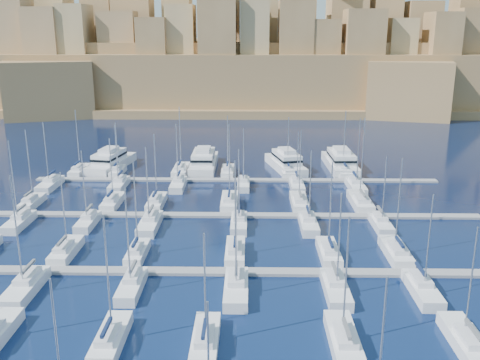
{
  "coord_description": "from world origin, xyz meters",
  "views": [
    {
      "loc": [
        2.76,
        -75.93,
        30.86
      ],
      "look_at": [
        1.32,
        6.0,
        7.59
      ],
      "focal_mm": 40.0,
      "sensor_mm": 36.0,
      "label": 1
    }
  ],
  "objects_px": {
    "motor_yacht_d": "(340,161)",
    "motor_yacht_a": "(111,161)",
    "sailboat_4": "(343,339)",
    "sailboat_2": "(111,338)",
    "motor_yacht_c": "(286,162)",
    "motor_yacht_b": "(204,161)"
  },
  "relations": [
    {
      "from": "motor_yacht_d",
      "to": "motor_yacht_a",
      "type": "bearing_deg",
      "value": -179.27
    },
    {
      "from": "sailboat_4",
      "to": "motor_yacht_d",
      "type": "height_order",
      "value": "sailboat_4"
    },
    {
      "from": "sailboat_2",
      "to": "motor_yacht_c",
      "type": "distance_m",
      "value": 73.82
    },
    {
      "from": "sailboat_2",
      "to": "motor_yacht_a",
      "type": "distance_m",
      "value": 72.79
    },
    {
      "from": "sailboat_2",
      "to": "sailboat_4",
      "type": "bearing_deg",
      "value": 0.57
    },
    {
      "from": "sailboat_2",
      "to": "motor_yacht_b",
      "type": "relative_size",
      "value": 0.77
    },
    {
      "from": "motor_yacht_b",
      "to": "motor_yacht_d",
      "type": "bearing_deg",
      "value": 0.5
    },
    {
      "from": "motor_yacht_b",
      "to": "motor_yacht_c",
      "type": "height_order",
      "value": "same"
    },
    {
      "from": "motor_yacht_a",
      "to": "motor_yacht_d",
      "type": "distance_m",
      "value": 52.47
    },
    {
      "from": "motor_yacht_a",
      "to": "sailboat_4",
      "type": "bearing_deg",
      "value": -59.63
    },
    {
      "from": "motor_yacht_b",
      "to": "motor_yacht_d",
      "type": "relative_size",
      "value": 0.96
    },
    {
      "from": "sailboat_2",
      "to": "motor_yacht_b",
      "type": "height_order",
      "value": "sailboat_2"
    },
    {
      "from": "sailboat_2",
      "to": "sailboat_4",
      "type": "relative_size",
      "value": 1.01
    },
    {
      "from": "sailboat_2",
      "to": "sailboat_4",
      "type": "xyz_separation_m",
      "value": [
        23.47,
        0.24,
        0.0
      ]
    },
    {
      "from": "motor_yacht_a",
      "to": "motor_yacht_c",
      "type": "relative_size",
      "value": 1.02
    },
    {
      "from": "motor_yacht_a",
      "to": "motor_yacht_b",
      "type": "height_order",
      "value": "same"
    },
    {
      "from": "motor_yacht_c",
      "to": "motor_yacht_d",
      "type": "height_order",
      "value": "same"
    },
    {
      "from": "sailboat_4",
      "to": "motor_yacht_d",
      "type": "bearing_deg",
      "value": 81.0
    },
    {
      "from": "sailboat_2",
      "to": "motor_yacht_a",
      "type": "height_order",
      "value": "sailboat_2"
    },
    {
      "from": "motor_yacht_c",
      "to": "motor_yacht_d",
      "type": "xyz_separation_m",
      "value": [
        12.5,
        0.87,
        -0.0
      ]
    },
    {
      "from": "motor_yacht_c",
      "to": "motor_yacht_d",
      "type": "bearing_deg",
      "value": 4.0
    },
    {
      "from": "motor_yacht_b",
      "to": "motor_yacht_d",
      "type": "distance_m",
      "value": 31.19
    }
  ]
}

